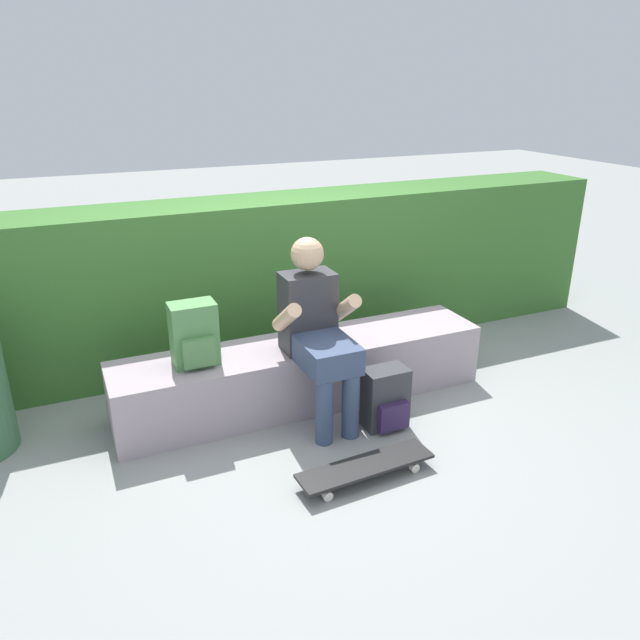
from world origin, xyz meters
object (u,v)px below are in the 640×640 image
Objects in this scene: bench_main at (303,372)px; skateboard_near_person at (366,467)px; backpack_on_ground at (385,399)px; person_skater at (317,327)px; backpack_on_bench at (194,335)px.

bench_main is 3.16× the size of skateboard_near_person.
bench_main is 0.97m from skateboard_near_person.
bench_main is 6.39× the size of backpack_on_ground.
bench_main is at bearing 91.42° from person_skater.
person_skater is 0.76m from backpack_on_bench.
backpack_on_bench is at bearing -179.25° from bench_main.
person_skater is at bearing 88.01° from skateboard_near_person.
bench_main is 2.16× the size of person_skater.
backpack_on_ground is at bearing -55.71° from bench_main.
bench_main is at bearing 0.75° from backpack_on_bench.
skateboard_near_person is 2.02× the size of backpack_on_bench.
backpack_on_bench is at bearing 163.91° from person_skater.
backpack_on_ground is at bearing -25.28° from backpack_on_bench.
bench_main is at bearing 88.79° from skateboard_near_person.
person_skater reaches higher than backpack_on_bench.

